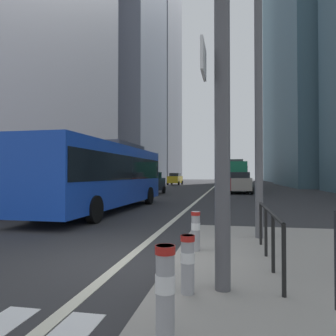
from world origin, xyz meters
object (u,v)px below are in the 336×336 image
(city_bus_red_receding, at_px, (235,173))
(car_receding_near, at_px, (237,182))
(car_receding_far, at_px, (241,183))
(city_bus_blue_oncoming, at_px, (105,173))
(city_bus_red_distant, at_px, (234,174))
(bollard_left, at_px, (165,290))
(bollard_back, at_px, (196,229))
(car_oncoming_far, at_px, (175,179))
(car_oncoming_mid, at_px, (150,183))
(traffic_signal_gantry, at_px, (78,22))
(street_lamp_post, at_px, (258,38))
(bollard_right, at_px, (188,261))

(city_bus_red_receding, bearing_deg, car_receding_near, -89.51)
(car_receding_near, height_order, car_receding_far, same)
(city_bus_blue_oncoming, height_order, car_receding_near, city_bus_blue_oncoming)
(city_bus_red_distant, distance_m, bollard_left, 52.60)
(city_bus_red_receding, distance_m, bollard_back, 32.50)
(car_oncoming_far, distance_m, bollard_left, 49.64)
(car_oncoming_mid, height_order, traffic_signal_gantry, traffic_signal_gantry)
(car_receding_near, height_order, street_lamp_post, street_lamp_post)
(car_oncoming_far, xyz_separation_m, bollard_left, (8.18, -48.96, -0.32))
(city_bus_red_distant, relative_size, car_receding_near, 2.57)
(city_bus_red_distant, height_order, traffic_signal_gantry, traffic_signal_gantry)
(city_bus_blue_oncoming, bearing_deg, bollard_back, -56.28)
(car_receding_near, bearing_deg, bollard_back, -93.45)
(traffic_signal_gantry, bearing_deg, car_oncoming_mid, 101.43)
(city_bus_blue_oncoming, height_order, street_lamp_post, street_lamp_post)
(city_bus_red_receding, xyz_separation_m, car_oncoming_mid, (-7.51, -11.99, -0.84))
(traffic_signal_gantry, bearing_deg, city_bus_blue_oncoming, 109.84)
(city_bus_red_distant, height_order, bollard_right, city_bus_red_distant)
(car_oncoming_mid, bearing_deg, city_bus_red_receding, 57.95)
(bollard_left, bearing_deg, car_receding_near, 87.25)
(street_lamp_post, distance_m, bollard_back, 5.17)
(car_receding_near, xyz_separation_m, bollard_right, (-1.27, -25.88, -0.40))
(city_bus_blue_oncoming, distance_m, car_receding_near, 17.00)
(car_receding_near, height_order, bollard_right, car_receding_near)
(city_bus_blue_oncoming, bearing_deg, bollard_left, -65.41)
(city_bus_blue_oncoming, relative_size, street_lamp_post, 1.45)
(city_bus_red_receding, height_order, bollard_right, city_bus_red_receding)
(car_receding_far, height_order, street_lamp_post, street_lamp_post)
(car_oncoming_far, xyz_separation_m, traffic_signal_gantry, (6.49, -47.39, 3.14))
(city_bus_red_distant, relative_size, street_lamp_post, 1.44)
(car_oncoming_far, relative_size, bollard_right, 5.56)
(city_bus_red_receding, xyz_separation_m, car_receding_far, (0.39, -9.03, -0.84))
(car_oncoming_mid, bearing_deg, city_bus_blue_oncoming, -85.61)
(city_bus_red_receding, distance_m, car_oncoming_far, 15.84)
(city_bus_red_distant, distance_m, car_oncoming_far, 10.29)
(city_bus_red_receding, bearing_deg, city_bus_red_distant, 89.35)
(city_bus_red_distant, xyz_separation_m, car_receding_far, (0.21, -25.35, -0.85))
(car_oncoming_mid, distance_m, bollard_left, 25.06)
(bollard_left, distance_m, bollard_back, 3.80)
(traffic_signal_gantry, xyz_separation_m, bollard_right, (1.73, -0.23, -3.54))
(city_bus_red_distant, bearing_deg, car_receding_far, -89.53)
(bollard_left, bearing_deg, bollard_back, 91.57)
(bollard_right, bearing_deg, bollard_back, 93.39)
(city_bus_red_receding, distance_m, car_receding_near, 9.06)
(city_bus_blue_oncoming, bearing_deg, city_bus_red_receding, 75.16)
(city_bus_red_receding, relative_size, car_receding_near, 2.37)
(car_receding_far, bearing_deg, traffic_signal_gantry, -97.36)
(bollard_right, bearing_deg, car_oncoming_mid, 105.41)
(car_oncoming_mid, relative_size, street_lamp_post, 0.57)
(car_receding_far, bearing_deg, city_bus_red_receding, 92.50)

